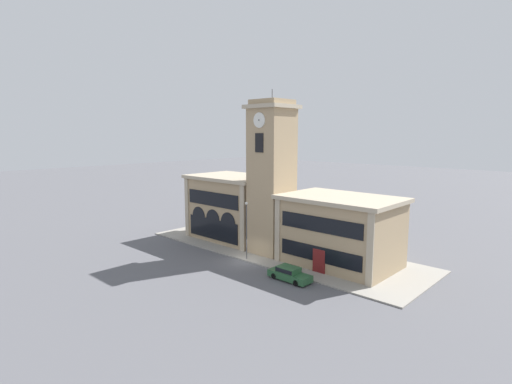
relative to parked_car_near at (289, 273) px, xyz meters
The scene contains 7 objects.
ground_plane 7.61m from the parked_car_near, behind, with size 300.00×300.00×0.00m, color #56565B.
sidewalk_kerb 10.55m from the parked_car_near, 135.22° to the left, with size 37.22×12.39×0.15m.
clock_tower 12.82m from the parked_car_near, 141.93° to the left, with size 5.07×5.07×19.77m.
town_hall_left_wing 18.00m from the parked_car_near, 154.39° to the left, with size 12.53×8.63×8.89m.
town_hall_right_wing 8.33m from the parked_car_near, 82.01° to the left, with size 12.83×8.63×7.79m.
parked_car_near is the anchor object (origin of this frame).
street_lamp 8.77m from the parked_car_near, 167.17° to the left, with size 0.36×0.36×6.76m.
Camera 1 is at (31.32, -31.51, 14.53)m, focal length 28.00 mm.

